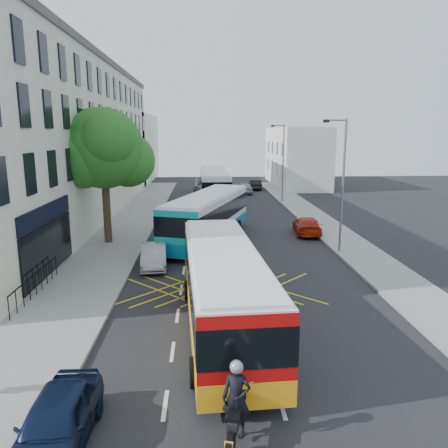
{
  "coord_description": "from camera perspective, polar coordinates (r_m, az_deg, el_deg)",
  "views": [
    {
      "loc": [
        -2.09,
        -13.78,
        7.36
      ],
      "look_at": [
        -0.93,
        10.7,
        2.2
      ],
      "focal_mm": 35.0,
      "sensor_mm": 36.0,
      "label": 1
    }
  ],
  "objects": [
    {
      "name": "red_hatchback",
      "position": [
        32.69,
        10.77,
        -0.19
      ],
      "size": [
        2.2,
        4.53,
        1.27
      ],
      "primitive_type": "imported",
      "rotation": [
        0.0,
        0.0,
        3.04
      ],
      "color": "#B01E07",
      "rests_on": "ground"
    },
    {
      "name": "bus_near",
      "position": [
        16.49,
        -0.06,
        -8.32
      ],
      "size": [
        3.33,
        11.35,
        3.15
      ],
      "rotation": [
        0.0,
        0.0,
        0.06
      ],
      "color": "silver",
      "rests_on": "ground"
    },
    {
      "name": "lamp_near",
      "position": [
        27.21,
        15.1,
        5.7
      ],
      "size": [
        1.45,
        0.15,
        8.0
      ],
      "color": "slate",
      "rests_on": "pavement_right"
    },
    {
      "name": "lamp_far",
      "position": [
        46.6,
        7.62,
        8.41
      ],
      "size": [
        1.45,
        0.15,
        8.0
      ],
      "color": "slate",
      "rests_on": "pavement_right"
    },
    {
      "name": "building_right",
      "position": [
        63.24,
        9.35,
        8.69
      ],
      "size": [
        6.0,
        18.0,
        8.0
      ],
      "primitive_type": "cube",
      "color": "silver",
      "rests_on": "ground"
    },
    {
      "name": "parked_car_silver",
      "position": [
        24.63,
        -9.19,
        -4.1
      ],
      "size": [
        1.74,
        4.0,
        1.28
      ],
      "primitive_type": "imported",
      "rotation": [
        0.0,
        0.0,
        0.1
      ],
      "color": "#95969C",
      "rests_on": "ground"
    },
    {
      "name": "parked_car_blue",
      "position": [
        11.95,
        -21.02,
        -23.02
      ],
      "size": [
        1.58,
        3.92,
        1.34
      ],
      "primitive_type": "imported",
      "rotation": [
        0.0,
        0.0,
        -0.0
      ],
      "color": "black",
      "rests_on": "ground"
    },
    {
      "name": "motorbike",
      "position": [
        11.34,
        1.65,
        -22.27
      ],
      "size": [
        0.89,
        2.33,
        2.11
      ],
      "rotation": [
        0.0,
        0.0,
        -0.25
      ],
      "color": "black",
      "rests_on": "ground"
    },
    {
      "name": "bus_mid",
      "position": [
        29.79,
        -2.11,
        0.97
      ],
      "size": [
        6.28,
        11.86,
        3.27
      ],
      "rotation": [
        0.0,
        0.0,
        -0.33
      ],
      "color": "silver",
      "rests_on": "ground"
    },
    {
      "name": "distant_car_dark",
      "position": [
        57.59,
        4.08,
        5.18
      ],
      "size": [
        1.43,
        4.0,
        1.31
      ],
      "primitive_type": "imported",
      "rotation": [
        0.0,
        0.0,
        3.13
      ],
      "color": "black",
      "rests_on": "ground"
    },
    {
      "name": "ground",
      "position": [
        15.76,
        5.43,
        -16.01
      ],
      "size": [
        120.0,
        120.0,
        0.0
      ],
      "primitive_type": "plane",
      "color": "black",
      "rests_on": "ground"
    },
    {
      "name": "bus_far",
      "position": [
        46.47,
        -1.27,
        5.01
      ],
      "size": [
        3.18,
        12.16,
        3.41
      ],
      "rotation": [
        0.0,
        0.0,
        0.02
      ],
      "color": "silver",
      "rests_on": "ground"
    },
    {
      "name": "pavement_right",
      "position": [
        31.19,
        15.28,
        -2.04
      ],
      "size": [
        3.0,
        70.0,
        0.15
      ],
      "primitive_type": "cube",
      "color": "gray",
      "rests_on": "ground"
    },
    {
      "name": "railings",
      "position": [
        21.58,
        -23.4,
        -7.04
      ],
      "size": [
        0.08,
        5.6,
        1.14
      ],
      "primitive_type": null,
      "color": "black",
      "rests_on": "pavement_left"
    },
    {
      "name": "street_tree",
      "position": [
        29.47,
        -15.51,
        9.39
      ],
      "size": [
        6.3,
        5.7,
        8.8
      ],
      "color": "#382619",
      "rests_on": "pavement_left"
    },
    {
      "name": "distant_car_grey",
      "position": [
        55.19,
        -2.53,
        4.94
      ],
      "size": [
        2.94,
        5.25,
        1.39
      ],
      "primitive_type": "imported",
      "rotation": [
        0.0,
        0.0,
        -0.13
      ],
      "color": "#45474D",
      "rests_on": "ground"
    },
    {
      "name": "terrace_far",
      "position": [
        69.84,
        -12.71,
        9.67
      ],
      "size": [
        8.0,
        20.0,
        10.0
      ],
      "primitive_type": "cube",
      "color": "silver",
      "rests_on": "ground"
    },
    {
      "name": "pavement_left",
      "position": [
        30.37,
        -14.83,
        -2.39
      ],
      "size": [
        5.0,
        70.0,
        0.15
      ],
      "primitive_type": "cube",
      "color": "gray",
      "rests_on": "ground"
    },
    {
      "name": "terrace_main",
      "position": [
        40.08,
        -20.34,
        10.3
      ],
      "size": [
        8.3,
        45.0,
        13.5
      ],
      "color": "beige",
      "rests_on": "ground"
    },
    {
      "name": "distant_car_silver",
      "position": [
        53.76,
        2.67,
        4.73
      ],
      "size": [
        1.98,
        4.1,
        1.35
      ],
      "primitive_type": "imported",
      "rotation": [
        0.0,
        0.0,
        3.24
      ],
      "color": "#95989C",
      "rests_on": "ground"
    }
  ]
}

